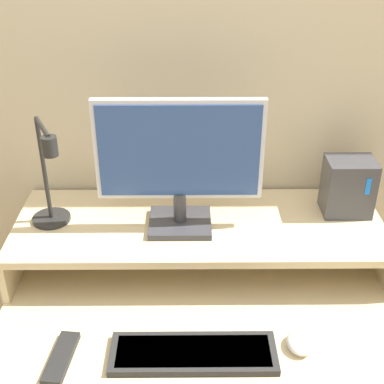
{
  "coord_description": "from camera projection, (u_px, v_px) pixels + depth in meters",
  "views": [
    {
      "loc": [
        -0.03,
        -0.77,
        1.71
      ],
      "look_at": [
        -0.02,
        0.4,
        1.05
      ],
      "focal_mm": 50.0,
      "sensor_mm": 36.0,
      "label": 1
    }
  ],
  "objects": [
    {
      "name": "mouse",
      "position": [
        300.0,
        343.0,
        1.29
      ],
      "size": [
        0.06,
        0.08,
        0.03
      ],
      "color": "white",
      "rests_on": "desk"
    },
    {
      "name": "monitor_shelf",
      "position": [
        199.0,
        228.0,
        1.55
      ],
      "size": [
        1.06,
        0.38,
        0.14
      ],
      "color": "beige",
      "rests_on": "desk"
    },
    {
      "name": "desk_lamp",
      "position": [
        49.0,
        188.0,
        1.45
      ],
      "size": [
        0.13,
        0.19,
        0.32
      ],
      "color": "black",
      "rests_on": "monitor_shelf"
    },
    {
      "name": "keyboard",
      "position": [
        193.0,
        353.0,
        1.27
      ],
      "size": [
        0.4,
        0.13,
        0.02
      ],
      "color": "#282828",
      "rests_on": "desk"
    },
    {
      "name": "monitor",
      "position": [
        179.0,
        161.0,
        1.42
      ],
      "size": [
        0.45,
        0.16,
        0.38
      ],
      "color": "#38383D",
      "rests_on": "monitor_shelf"
    },
    {
      "name": "wall_back",
      "position": [
        199.0,
        71.0,
        1.55
      ],
      "size": [
        6.0,
        0.05,
        2.5
      ],
      "color": "beige",
      "rests_on": "ground_plane"
    },
    {
      "name": "desk",
      "position": [
        200.0,
        357.0,
        1.57
      ],
      "size": [
        1.06,
        0.72,
        0.74
      ],
      "color": "beige",
      "rests_on": "ground_plane"
    },
    {
      "name": "router_dock",
      "position": [
        348.0,
        186.0,
        1.55
      ],
      "size": [
        0.14,
        0.11,
        0.17
      ],
      "color": "#3D3D42",
      "rests_on": "monitor_shelf"
    },
    {
      "name": "remote_control",
      "position": [
        61.0,
        358.0,
        1.26
      ],
      "size": [
        0.07,
        0.16,
        0.02
      ],
      "color": "black",
      "rests_on": "desk"
    }
  ]
}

